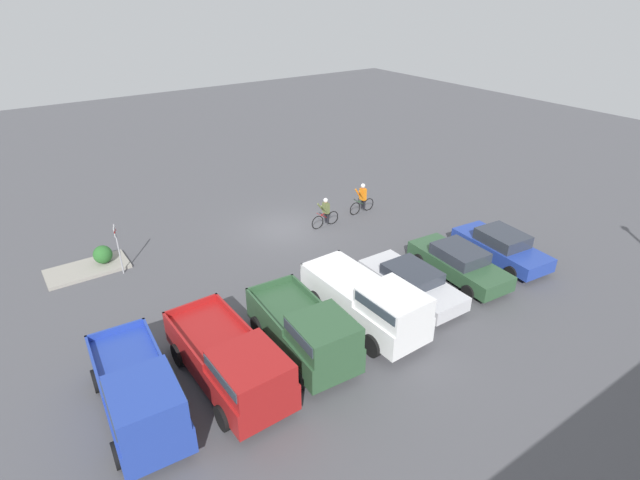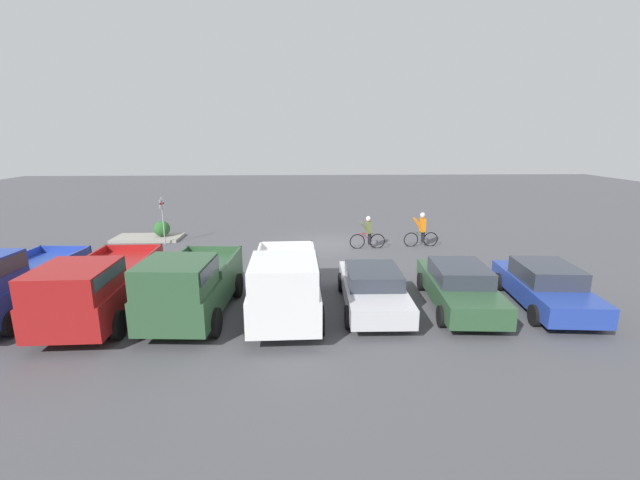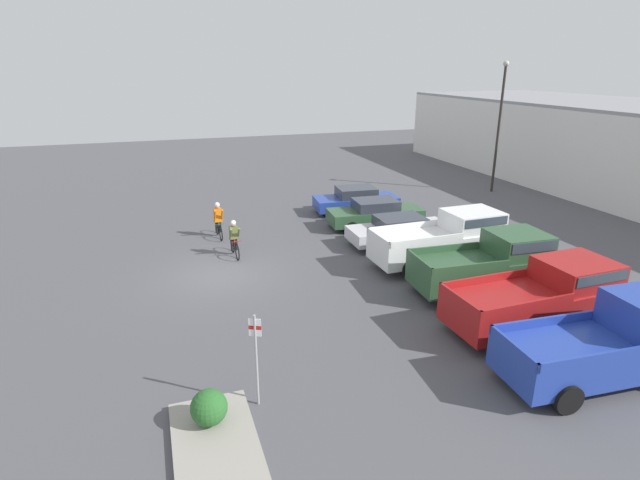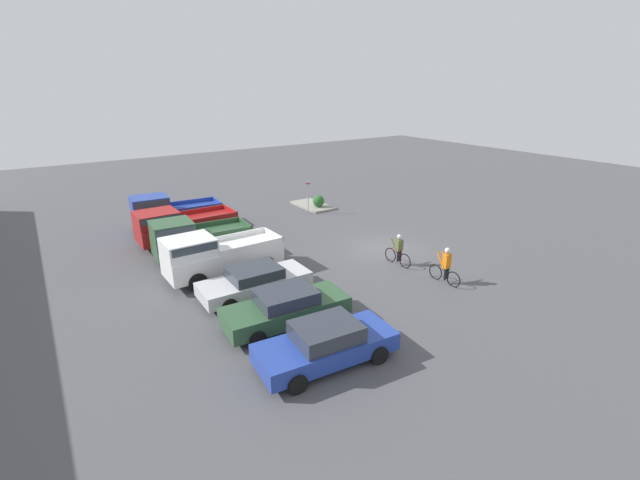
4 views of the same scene
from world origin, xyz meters
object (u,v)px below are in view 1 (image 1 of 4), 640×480
(sedan_0, at_px, (501,246))
(cyclist_0, at_px, (325,212))
(sedan_1, at_px, (459,262))
(pickup_truck_0, at_px, (370,303))
(pickup_truck_2, at_px, (233,362))
(shrub, at_px, (103,254))
(pickup_truck_1, at_px, (307,331))
(pickup_truck_3, at_px, (140,395))
(fire_lane_sign, at_px, (118,244))
(sedan_2, at_px, (411,282))
(cyclist_1, at_px, (362,198))

(sedan_0, height_order, cyclist_0, cyclist_0)
(sedan_1, distance_m, pickup_truck_0, 5.64)
(sedan_0, height_order, pickup_truck_2, pickup_truck_2)
(sedan_1, bearing_deg, shrub, -38.15)
(pickup_truck_1, height_order, pickup_truck_3, pickup_truck_3)
(fire_lane_sign, bearing_deg, pickup_truck_0, 125.06)
(pickup_truck_0, relative_size, fire_lane_sign, 2.25)
(pickup_truck_2, bearing_deg, cyclist_0, -138.82)
(cyclist_0, bearing_deg, pickup_truck_3, 33.20)
(sedan_0, xyz_separation_m, fire_lane_sign, (14.96, -8.82, 0.76))
(pickup_truck_0, distance_m, shrub, 12.74)
(pickup_truck_2, distance_m, pickup_truck_3, 2.85)
(sedan_1, height_order, pickup_truck_1, pickup_truck_1)
(pickup_truck_3, relative_size, shrub, 6.38)
(pickup_truck_1, xyz_separation_m, pickup_truck_3, (5.61, -0.26, 0.02))
(sedan_2, relative_size, fire_lane_sign, 1.96)
(sedan_0, xyz_separation_m, pickup_truck_3, (16.83, 0.33, 0.42))
(cyclist_1, bearing_deg, sedan_2, 64.51)
(cyclist_1, bearing_deg, fire_lane_sign, -3.79)
(pickup_truck_0, xyz_separation_m, pickup_truck_1, (2.83, 0.06, -0.02))
(pickup_truck_0, xyz_separation_m, fire_lane_sign, (6.57, -9.36, 0.34))
(sedan_2, relative_size, cyclist_0, 2.71)
(pickup_truck_0, relative_size, pickup_truck_2, 0.99)
(sedan_1, relative_size, pickup_truck_1, 0.98)
(sedan_1, bearing_deg, pickup_truck_1, 4.67)
(sedan_0, bearing_deg, sedan_2, -1.54)
(pickup_truck_0, xyz_separation_m, cyclist_0, (-3.75, -8.19, -0.33))
(pickup_truck_3, relative_size, cyclist_1, 3.06)
(sedan_1, height_order, pickup_truck_3, pickup_truck_3)
(sedan_2, bearing_deg, pickup_truck_2, 4.59)
(sedan_0, distance_m, pickup_truck_2, 14.00)
(sedan_2, height_order, pickup_truck_0, pickup_truck_0)
(pickup_truck_1, height_order, cyclist_0, pickup_truck_1)
(cyclist_0, relative_size, shrub, 2.10)
(fire_lane_sign, bearing_deg, sedan_0, 149.46)
(cyclist_1, bearing_deg, pickup_truck_3, 28.98)
(pickup_truck_2, relative_size, cyclist_1, 3.15)
(sedan_2, bearing_deg, pickup_truck_3, 2.43)
(pickup_truck_1, bearing_deg, shrub, -68.27)
(sedan_0, relative_size, pickup_truck_0, 0.87)
(pickup_truck_3, bearing_deg, fire_lane_sign, -101.60)
(sedan_1, height_order, pickup_truck_0, pickup_truck_0)
(cyclist_0, height_order, fire_lane_sign, fire_lane_sign)
(pickup_truck_2, bearing_deg, pickup_truck_3, -3.98)
(pickup_truck_2, xyz_separation_m, shrub, (1.48, -10.57, -0.51))
(sedan_0, height_order, pickup_truck_1, pickup_truck_1)
(sedan_0, distance_m, pickup_truck_1, 11.25)
(fire_lane_sign, bearing_deg, pickup_truck_3, 78.40)
(pickup_truck_0, bearing_deg, cyclist_1, -127.50)
(fire_lane_sign, height_order, shrub, fire_lane_sign)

